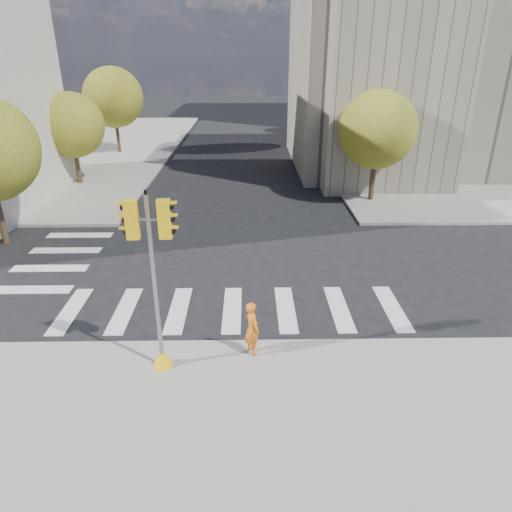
{
  "coord_description": "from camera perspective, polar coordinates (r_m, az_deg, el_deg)",
  "views": [
    {
      "loc": [
        0.48,
        -15.25,
        7.9
      ],
      "look_at": [
        0.69,
        -2.3,
        2.1
      ],
      "focal_mm": 32.0,
      "sensor_mm": 36.0,
      "label": 1
    }
  ],
  "objects": [
    {
      "name": "ground",
      "position": [
        17.18,
        -2.44,
        -3.27
      ],
      "size": [
        160.0,
        160.0,
        0.0
      ],
      "primitive_type": "plane",
      "color": "black",
      "rests_on": "ground"
    },
    {
      "name": "sidewalk_far_right",
      "position": [
        46.3,
        24.61,
        12.28
      ],
      "size": [
        28.0,
        40.0,
        0.15
      ],
      "primitive_type": "cube",
      "color": "gray",
      "rests_on": "ground"
    },
    {
      "name": "sidewalk_far_left",
      "position": [
        46.71,
        -27.56,
        11.83
      ],
      "size": [
        28.0,
        40.0,
        0.15
      ],
      "primitive_type": "cube",
      "color": "gray",
      "rests_on": "ground"
    },
    {
      "name": "civic_building",
      "position": [
        37.55,
        24.55,
        21.18
      ],
      "size": [
        26.0,
        16.0,
        19.39
      ],
      "color": "gray",
      "rests_on": "ground"
    },
    {
      "name": "tree_lw_mid",
      "position": [
        31.51,
        -22.1,
        14.9
      ],
      "size": [
        4.0,
        4.0,
        5.77
      ],
      "color": "#382616",
      "rests_on": "ground"
    },
    {
      "name": "tree_lw_far",
      "position": [
        40.89,
        -17.43,
        18.39
      ],
      "size": [
        4.8,
        4.8,
        6.95
      ],
      "color": "#382616",
      "rests_on": "ground"
    },
    {
      "name": "tree_re_near",
      "position": [
        26.48,
        14.96,
        15.0
      ],
      "size": [
        4.2,
        4.2,
        6.16
      ],
      "color": "#382616",
      "rests_on": "ground"
    },
    {
      "name": "tree_re_mid",
      "position": [
        38.07,
        10.22,
        18.43
      ],
      "size": [
        4.6,
        4.6,
        6.66
      ],
      "color": "#382616",
      "rests_on": "ground"
    },
    {
      "name": "tree_re_far",
      "position": [
        49.91,
        7.58,
        19.29
      ],
      "size": [
        4.0,
        4.0,
        5.88
      ],
      "color": "#382616",
      "rests_on": "ground"
    },
    {
      "name": "lamp_near",
      "position": [
        30.38,
        14.04,
        17.18
      ],
      "size": [
        0.35,
        0.18,
        8.11
      ],
      "color": "black",
      "rests_on": "sidewalk_far_right"
    },
    {
      "name": "lamp_far",
      "position": [
        44.02,
        9.45,
        19.5
      ],
      "size": [
        0.35,
        0.18,
        8.11
      ],
      "color": "black",
      "rests_on": "sidewalk_far_right"
    },
    {
      "name": "traffic_signal",
      "position": [
        11.81,
        -12.37,
        -5.12
      ],
      "size": [
        1.07,
        0.56,
        4.89
      ],
      "rotation": [
        0.0,
        0.0,
        0.03
      ],
      "color": "#F7B60D",
      "rests_on": "sidewalk_near"
    },
    {
      "name": "photographer",
      "position": [
        12.71,
        -0.54,
        -8.98
      ],
      "size": [
        0.64,
        0.7,
        1.61
      ],
      "primitive_type": "imported",
      "rotation": [
        0.0,
        0.0,
        2.14
      ],
      "color": "orange",
      "rests_on": "sidewalk_near"
    }
  ]
}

